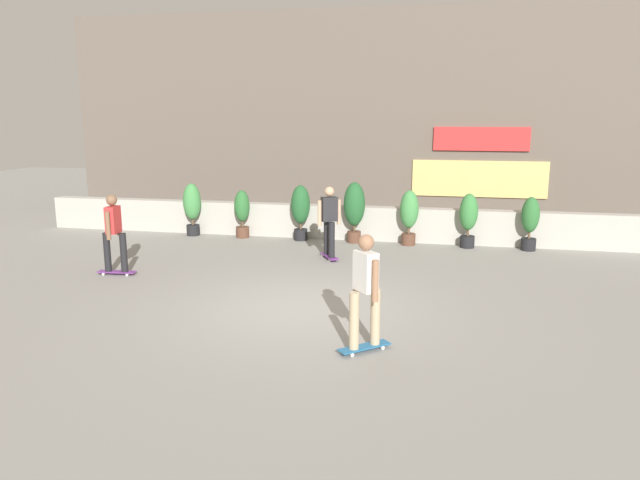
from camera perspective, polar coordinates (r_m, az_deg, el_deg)
The scene contains 13 objects.
ground_plane at distance 10.37m, azimuth -1.76°, elevation -6.56°, with size 48.00×48.00×0.00m, color gray.
planter_wall at distance 15.97m, azimuth 3.40°, elevation 1.69°, with size 18.00×0.40×0.90m, color #B2ADA3.
building_backdrop at distance 19.68m, azimuth 5.34°, elevation 11.77°, with size 20.00×2.08×6.50m.
potted_plant_0 at distance 16.76m, azimuth -12.24°, elevation 3.27°, with size 0.49×0.49×1.45m.
potted_plant_1 at distance 16.24m, azimuth -7.53°, elevation 2.76°, with size 0.42×0.42×1.30m.
potted_plant_2 at distance 15.74m, azimuth -1.89°, elevation 3.06°, with size 0.50×0.50×1.48m.
potted_plant_3 at distance 15.45m, azimuth 3.33°, elevation 3.16°, with size 0.56×0.56×1.59m.
potted_plant_4 at distance 15.32m, azimuth 8.60°, elevation 2.52°, with size 0.47×0.47×1.42m.
potted_plant_5 at distance 15.31m, azimuth 14.14°, elevation 2.16°, with size 0.45×0.45×1.38m.
potted_plant_6 at distance 15.44m, azimuth 19.62°, elevation 1.78°, with size 0.43×0.43×1.34m.
skater_far_right at distance 8.26m, azimuth 4.40°, elevation -4.61°, with size 0.73×0.68×1.70m.
skater_foreground at distance 13.63m, azimuth 0.90°, elevation 2.02°, with size 0.58×0.79×1.70m.
skater_mid_plaza at distance 12.96m, azimuth -19.28°, elevation 0.83°, with size 0.82×0.56×1.70m.
Camera 1 is at (2.37, -9.54, 3.29)m, focal length 33.15 mm.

